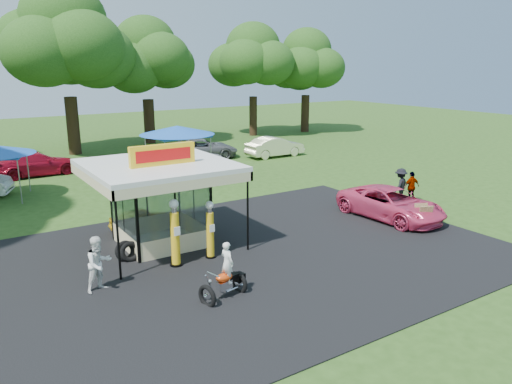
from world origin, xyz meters
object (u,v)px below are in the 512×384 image
Objects in this scene: motorcycle at (226,275)px; tent_east at (177,131)px; bg_car_e at (275,147)px; bg_car_d at (202,148)px; spectator_west at (99,264)px; spectator_east_a at (400,185)px; pink_sedan at (391,204)px; gas_station_kiosk at (160,202)px; a_frame_sign at (423,217)px; gas_pump_left at (175,235)px; gas_pump_right at (210,231)px; spectator_east_b at (412,187)px; bg_car_b at (36,164)px; kiosk_car at (142,219)px; bg_car_c at (188,157)px.

tent_east is at bearing 56.83° from motorcycle.
motorcycle is at bearing 141.46° from bg_car_e.
spectator_west is at bearing 160.36° from bg_car_d.
pink_sedan is at bearing 14.82° from spectator_east_a.
gas_station_kiosk is 0.99× the size of bg_car_d.
gas_pump_left is at bearing -168.90° from a_frame_sign.
bg_car_d is (9.02, 18.41, -0.31)m from gas_pump_right.
spectator_east_b is 17.59m from bg_car_d.
pink_sedan is 2.92× the size of spectator_east_a.
bg_car_d is 1.15× the size of tent_east.
spectator_east_a is (13.27, 4.70, 0.17)m from motorcycle.
spectator_east_b is 0.35× the size of tent_east.
tent_east is at bearing 62.44° from gas_station_kiosk.
spectator_east_a is 14.13m from tent_east.
gas_pump_right is at bearing 15.43° from spectator_east_b.
spectator_east_a is 22.94m from bg_car_b.
kiosk_car is at bearing 151.82° from pink_sedan.
bg_car_b is (-2.88, 18.87, -0.29)m from gas_pump_right.
gas_station_kiosk reaches higher than gas_pump_right.
gas_pump_left is 0.47× the size of bg_car_b.
kiosk_car is 13.47m from spectator_east_a.
gas_pump_left is 1.13× the size of gas_pump_right.
bg_car_c is (-3.04, 17.58, 0.25)m from a_frame_sign.
bg_car_e is at bearing 24.45° from spectator_west.
gas_station_kiosk is 2.13× the size of gas_pump_left.
motorcycle is at bearing -152.38° from a_frame_sign.
motorcycle is 0.40× the size of bg_car_e.
kiosk_car is at bearing 169.17° from a_frame_sign.
bg_car_b is at bearing 119.76° from pink_sedan.
motorcycle is 17.73m from tent_east.
gas_pump_right is at bearing -173.96° from bg_car_b.
kiosk_car is at bearing 90.00° from gas_station_kiosk.
spectator_west reaches higher than bg_car_b.
gas_station_kiosk is 2.71m from gas_pump_right.
tent_east is (9.08, 13.93, 2.08)m from spectator_west.
pink_sedan reaches higher than a_frame_sign.
spectator_west is 0.39× the size of bg_car_e.
a_frame_sign is at bearing 34.92° from spectator_east_a.
spectator_west is (-2.89, -0.51, -0.29)m from gas_pump_left.
pink_sedan is 1.12× the size of bg_car_e.
bg_car_e is at bearing 15.03° from tent_east.
bg_car_d is (9.98, 13.77, 0.28)m from kiosk_car.
bg_car_b is (-12.36, 21.00, 0.20)m from a_frame_sign.
a_frame_sign is at bearing -8.06° from motorcycle.
pink_sedan is at bearing -16.16° from spectator_west.
gas_station_kiosk is 1.02× the size of pink_sedan.
gas_station_kiosk reaches higher than bg_car_d.
spectator_east_b is (13.74, 4.35, 0.08)m from motorcycle.
tent_east is (-9.36, -2.51, 2.23)m from bg_car_e.
spectator_east_a is 0.38× the size of bg_car_e.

